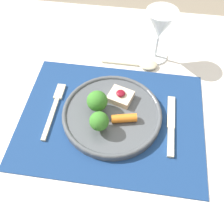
{
  "coord_description": "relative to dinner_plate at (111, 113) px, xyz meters",
  "views": [
    {
      "loc": [
        0.06,
        -0.39,
        1.35
      ],
      "look_at": [
        0.0,
        0.01,
        0.79
      ],
      "focal_mm": 42.0,
      "sensor_mm": 36.0,
      "label": 1
    }
  ],
  "objects": [
    {
      "name": "spoon",
      "position": [
        0.07,
        0.21,
        -0.01
      ],
      "size": [
        0.17,
        0.05,
        0.02
      ],
      "rotation": [
        0.0,
        0.0,
        0.03
      ],
      "color": "beige",
      "rests_on": "dining_table"
    },
    {
      "name": "dining_table",
      "position": [
        0.0,
        -0.01,
        -0.11
      ],
      "size": [
        1.31,
        1.04,
        0.77
      ],
      "color": "white",
      "rests_on": "ground_plane"
    },
    {
      "name": "wine_glass_near",
      "position": [
        0.11,
        0.25,
        0.1
      ],
      "size": [
        0.09,
        0.09,
        0.17
      ],
      "color": "white",
      "rests_on": "dining_table"
    },
    {
      "name": "ground_plane",
      "position": [
        0.0,
        -0.01,
        -0.79
      ],
      "size": [
        8.0,
        8.0,
        0.0
      ],
      "primitive_type": "plane",
      "color": "gray"
    },
    {
      "name": "dinner_plate",
      "position": [
        0.0,
        0.0,
        0.0
      ],
      "size": [
        0.27,
        0.27,
        0.08
      ],
      "color": "#4C5156",
      "rests_on": "placemat"
    },
    {
      "name": "knife",
      "position": [
        0.16,
        -0.02,
        -0.01
      ],
      "size": [
        0.02,
        0.19,
        0.01
      ],
      "rotation": [
        0.0,
        0.0,
        0.02
      ],
      "color": "beige",
      "rests_on": "placemat"
    },
    {
      "name": "placemat",
      "position": [
        0.0,
        -0.01,
        -0.02
      ],
      "size": [
        0.49,
        0.38,
        0.0
      ],
      "primitive_type": "cube",
      "color": "navy",
      "rests_on": "dining_table"
    },
    {
      "name": "fork",
      "position": [
        -0.16,
        0.01,
        -0.01
      ],
      "size": [
        0.02,
        0.19,
        0.01
      ],
      "rotation": [
        0.0,
        0.0,
        0.05
      ],
      "color": "beige",
      "rests_on": "placemat"
    }
  ]
}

